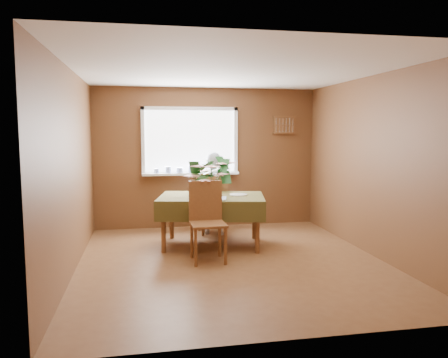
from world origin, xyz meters
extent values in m
plane|color=brown|center=(0.00, 0.00, 0.00)|extent=(4.50, 4.50, 0.00)
plane|color=white|center=(0.00, 0.00, 2.50)|extent=(4.50, 4.50, 0.00)
plane|color=brown|center=(0.00, 2.25, 1.25)|extent=(4.00, 0.00, 4.00)
plane|color=brown|center=(0.00, -2.25, 1.25)|extent=(4.00, 0.00, 4.00)
plane|color=brown|center=(-2.00, 0.00, 1.25)|extent=(0.00, 4.50, 4.50)
plane|color=brown|center=(2.00, 0.00, 1.25)|extent=(0.00, 4.50, 4.50)
cube|color=white|center=(-0.30, 2.23, 1.55)|extent=(1.60, 0.01, 1.10)
cube|color=white|center=(-0.30, 2.22, 2.13)|extent=(1.72, 0.06, 0.06)
cube|color=white|center=(-0.30, 2.22, 0.97)|extent=(1.72, 0.06, 0.06)
cube|color=white|center=(-1.13, 2.22, 1.55)|extent=(0.06, 0.06, 1.22)
cube|color=white|center=(0.53, 2.22, 1.55)|extent=(0.06, 0.06, 1.22)
cube|color=white|center=(-0.30, 2.15, 0.98)|extent=(1.72, 0.20, 0.04)
cylinder|color=white|center=(-0.90, 2.13, 1.04)|extent=(0.09, 0.09, 0.08)
cylinder|color=white|center=(-0.70, 2.13, 1.06)|extent=(0.11, 0.11, 0.12)
cylinder|color=white|center=(-0.50, 2.13, 1.05)|extent=(0.12, 0.12, 0.09)
cylinder|color=white|center=(-0.30, 2.13, 1.06)|extent=(0.10, 0.10, 0.13)
cylinder|color=white|center=(-0.10, 2.13, 1.05)|extent=(0.11, 0.11, 0.10)
cylinder|color=white|center=(0.10, 2.13, 1.04)|extent=(0.09, 0.09, 0.08)
cylinder|color=white|center=(0.30, 2.13, 1.06)|extent=(0.11, 0.11, 0.12)
cube|color=brown|center=(1.45, 2.23, 1.85)|extent=(0.40, 0.03, 0.30)
cube|color=brown|center=(1.45, 2.21, 2.00)|extent=(0.44, 0.04, 0.03)
cube|color=brown|center=(1.45, 2.21, 1.70)|extent=(0.44, 0.04, 0.03)
cylinder|color=brown|center=(-0.87, 0.60, 0.35)|extent=(0.07, 0.07, 0.71)
cylinder|color=brown|center=(0.44, 0.33, 0.35)|extent=(0.07, 0.07, 0.71)
cylinder|color=brown|center=(-0.70, 1.43, 0.35)|extent=(0.07, 0.07, 0.71)
cylinder|color=brown|center=(0.61, 1.15, 0.35)|extent=(0.07, 0.07, 0.71)
cube|color=brown|center=(-0.13, 0.88, 0.73)|extent=(1.67, 1.28, 0.04)
cube|color=#363013|center=(-0.13, 0.88, 0.75)|extent=(1.74, 1.35, 0.01)
cube|color=#363013|center=(-0.24, 0.36, 0.61)|extent=(1.53, 0.33, 0.28)
cube|color=#363013|center=(-0.02, 1.40, 0.61)|extent=(1.53, 0.33, 0.28)
cube|color=#363013|center=(-0.89, 1.04, 0.61)|extent=(0.23, 1.04, 0.28)
cube|color=#363013|center=(0.63, 0.72, 0.61)|extent=(0.23, 1.04, 0.28)
cube|color=#499ECF|center=(-0.18, 0.63, 0.76)|extent=(0.51, 0.41, 0.01)
cylinder|color=brown|center=(0.20, 1.89, 0.24)|extent=(0.04, 0.04, 0.48)
cylinder|color=brown|center=(-0.19, 1.88, 0.24)|extent=(0.04, 0.04, 0.48)
cylinder|color=brown|center=(0.20, 1.50, 0.24)|extent=(0.04, 0.04, 0.48)
cylinder|color=brown|center=(-0.18, 1.49, 0.24)|extent=(0.04, 0.04, 0.48)
cube|color=brown|center=(0.01, 1.69, 0.50)|extent=(0.46, 0.46, 0.03)
cube|color=brown|center=(0.01, 1.48, 0.78)|extent=(0.45, 0.04, 0.53)
cylinder|color=brown|center=(-0.50, -0.13, 0.24)|extent=(0.04, 0.04, 0.49)
cylinder|color=brown|center=(-0.11, -0.12, 0.24)|extent=(0.04, 0.04, 0.49)
cylinder|color=brown|center=(-0.50, 0.26, 0.24)|extent=(0.04, 0.04, 0.49)
cylinder|color=brown|center=(-0.11, 0.27, 0.24)|extent=(0.04, 0.04, 0.49)
cube|color=brown|center=(-0.31, 0.07, 0.50)|extent=(0.47, 0.47, 0.03)
cube|color=brown|center=(-0.31, 0.28, 0.79)|extent=(0.46, 0.04, 0.54)
imported|color=white|center=(0.02, 1.58, 0.69)|extent=(0.59, 0.49, 1.39)
cylinder|color=white|center=(-0.18, 0.62, 0.84)|extent=(0.12, 0.12, 0.16)
cylinder|color=#33662D|center=(-0.18, 0.62, 0.96)|extent=(0.07, 0.07, 0.11)
cylinder|color=white|center=(0.29, 0.88, 0.77)|extent=(0.35, 0.35, 0.01)
cube|color=silver|center=(-0.05, 0.60, 0.77)|extent=(0.03, 0.22, 0.00)
camera|label=1|loc=(-1.15, -5.56, 1.73)|focal=35.00mm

